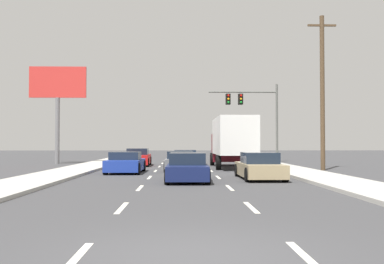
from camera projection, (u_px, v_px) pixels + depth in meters
name	position (u px, v px, depth m)	size (l,w,h in m)	color
ground_plane	(183.00, 166.00, 31.44)	(140.00, 140.00, 0.00)	#3D3D3F
sidewalk_right	(289.00, 169.00, 26.62)	(2.65, 80.00, 0.14)	#B2AFA8
sidewalk_left	(76.00, 170.00, 26.28)	(2.65, 80.00, 0.14)	#B2AFA8
lane_markings	(183.00, 168.00, 28.80)	(3.54, 57.00, 0.01)	silver
car_red	(138.00, 158.00, 32.42)	(1.86, 4.28, 1.31)	red
car_blue	(126.00, 163.00, 24.65)	(2.03, 4.12, 1.20)	#1E389E
car_white	(185.00, 158.00, 32.91)	(2.01, 4.57, 1.18)	white
car_gray	(180.00, 162.00, 26.52)	(1.89, 4.50, 1.20)	slate
car_navy	(187.00, 168.00, 19.45)	(1.94, 4.65, 1.26)	#141E4C
box_truck	(232.00, 139.00, 29.59)	(2.60, 8.29, 3.39)	white
car_tan	(259.00, 167.00, 20.37)	(1.90, 4.35, 1.26)	tan
traffic_signal_mast	(249.00, 106.00, 38.40)	(6.21, 0.69, 6.99)	#595B56
utility_pole_mid	(322.00, 91.00, 27.05)	(1.80, 0.28, 9.74)	brown
roadside_billboard	(58.00, 93.00, 35.35)	(4.64, 0.36, 8.00)	slate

